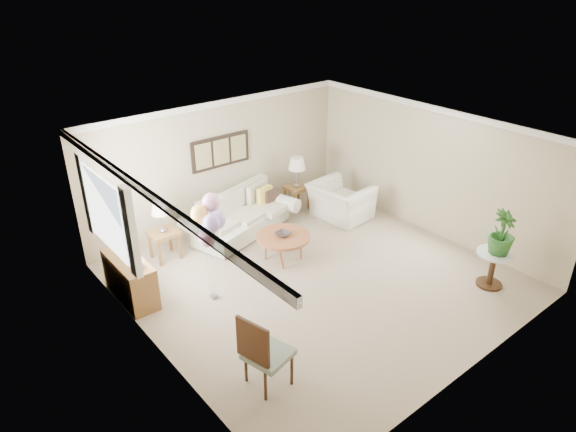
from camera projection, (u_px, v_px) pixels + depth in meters
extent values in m
plane|color=tan|center=(316.00, 278.00, 9.07)|extent=(6.00, 6.00, 0.00)
cube|color=#BBAC8D|center=(221.00, 163.00, 10.57)|extent=(6.00, 0.04, 2.60)
cube|color=#BBAC8D|center=(480.00, 294.00, 6.41)|extent=(6.00, 0.04, 2.60)
cube|color=#BBAC8D|center=(151.00, 275.00, 6.80)|extent=(0.04, 6.00, 2.60)
cube|color=#BBAC8D|center=(430.00, 170.00, 10.19)|extent=(0.04, 6.00, 2.60)
cube|color=white|center=(321.00, 137.00, 7.91)|extent=(6.00, 6.00, 0.02)
cube|color=white|center=(218.00, 103.00, 9.99)|extent=(6.00, 0.06, 0.12)
cube|color=white|center=(141.00, 189.00, 6.26)|extent=(0.06, 6.00, 0.12)
cube|color=white|center=(437.00, 109.00, 9.61)|extent=(0.06, 6.00, 0.12)
cube|color=white|center=(105.00, 213.00, 7.69)|extent=(0.04, 1.40, 1.20)
cube|color=white|center=(131.00, 233.00, 7.12)|extent=(0.10, 0.22, 1.40)
cube|color=white|center=(87.00, 194.00, 8.30)|extent=(0.10, 0.22, 1.40)
cube|color=black|center=(221.00, 151.00, 10.44)|extent=(1.35, 0.04, 0.65)
cube|color=#8C8C59|center=(203.00, 156.00, 10.18)|extent=(0.36, 0.02, 0.52)
cube|color=#8C8C59|center=(221.00, 152.00, 10.42)|extent=(0.36, 0.02, 0.52)
cube|color=#8C8C59|center=(238.00, 148.00, 10.66)|extent=(0.36, 0.02, 0.52)
cube|color=white|center=(242.00, 224.00, 10.46)|extent=(2.26, 1.40, 0.35)
cube|color=white|center=(233.00, 202.00, 10.51)|extent=(2.09, 0.78, 0.53)
cylinder|color=white|center=(198.00, 229.00, 9.79)|extent=(0.53, 0.91, 0.31)
cylinder|color=white|center=(281.00, 201.00, 10.93)|extent=(0.53, 0.91, 0.31)
cube|color=beige|center=(217.00, 225.00, 9.99)|extent=(0.74, 0.82, 0.12)
cube|color=beige|center=(243.00, 216.00, 10.33)|extent=(0.74, 0.82, 0.12)
cube|color=beige|center=(267.00, 208.00, 10.67)|extent=(0.74, 0.82, 0.12)
cube|color=#81A1BC|center=(206.00, 214.00, 9.93)|extent=(0.36, 0.12, 0.36)
cube|color=#EBD051|center=(265.00, 195.00, 10.73)|extent=(0.36, 0.12, 0.36)
cube|color=#37261E|center=(272.00, 197.00, 10.79)|extent=(0.33, 0.10, 0.33)
cube|color=white|center=(242.00, 233.00, 10.55)|extent=(1.92, 0.77, 0.04)
cube|color=brown|center=(164.00, 233.00, 9.46)|extent=(0.52, 0.47, 0.08)
cube|color=brown|center=(160.00, 254.00, 9.34)|extent=(0.05, 0.05, 0.49)
cube|color=brown|center=(180.00, 247.00, 9.57)|extent=(0.05, 0.05, 0.49)
cube|color=brown|center=(150.00, 246.00, 9.60)|extent=(0.05, 0.05, 0.49)
cube|color=brown|center=(170.00, 239.00, 9.83)|extent=(0.05, 0.05, 0.49)
cube|color=brown|center=(297.00, 188.00, 11.42)|extent=(0.49, 0.45, 0.07)
cube|color=brown|center=(295.00, 204.00, 11.30)|extent=(0.04, 0.04, 0.47)
cube|color=brown|center=(309.00, 199.00, 11.52)|extent=(0.04, 0.04, 0.47)
cube|color=brown|center=(285.00, 198.00, 11.55)|extent=(0.04, 0.04, 0.47)
cube|color=brown|center=(298.00, 194.00, 11.77)|extent=(0.04, 0.04, 0.47)
cylinder|color=gray|center=(163.00, 230.00, 9.43)|extent=(0.14, 0.14, 0.06)
cylinder|color=gray|center=(162.00, 221.00, 9.34)|extent=(0.04, 0.04, 0.31)
cone|color=silver|center=(160.00, 207.00, 9.22)|extent=(0.35, 0.35, 0.25)
cylinder|color=gray|center=(297.00, 185.00, 11.38)|extent=(0.16, 0.16, 0.07)
cylinder|color=gray|center=(297.00, 176.00, 11.29)|extent=(0.04, 0.04, 0.33)
cone|color=silver|center=(297.00, 163.00, 11.16)|extent=(0.38, 0.38, 0.27)
cylinder|color=#9C5F3D|center=(283.00, 237.00, 9.44)|extent=(1.00, 1.00, 0.06)
cylinder|color=#9C5F3D|center=(285.00, 240.00, 9.85)|extent=(0.04, 0.04, 0.45)
cylinder|color=#9C5F3D|center=(265.00, 248.00, 9.58)|extent=(0.04, 0.04, 0.45)
cylinder|color=#9C5F3D|center=(281.00, 258.00, 9.26)|extent=(0.04, 0.04, 0.45)
cylinder|color=#9C5F3D|center=(301.00, 250.00, 9.52)|extent=(0.04, 0.04, 0.45)
imported|color=#2F2725|center=(283.00, 234.00, 9.41)|extent=(0.33, 0.33, 0.07)
imported|color=white|center=(341.00, 201.00, 11.04)|extent=(1.13, 1.27, 0.78)
cylinder|color=silver|center=(495.00, 253.00, 8.61)|extent=(0.60, 0.60, 0.04)
cylinder|color=#3A1D0E|center=(492.00, 270.00, 8.75)|extent=(0.10, 0.10, 0.60)
cylinder|color=#3A1D0E|center=(489.00, 284.00, 8.89)|extent=(0.44, 0.44, 0.01)
imported|color=#1A4A1A|center=(502.00, 233.00, 8.41)|extent=(0.45, 0.45, 0.77)
cube|color=gray|center=(268.00, 354.00, 6.63)|extent=(0.65, 0.65, 0.08)
cylinder|color=#3A1D0E|center=(266.00, 386.00, 6.47)|extent=(0.04, 0.04, 0.45)
cylinder|color=#3A1D0E|center=(292.00, 371.00, 6.72)|extent=(0.04, 0.04, 0.45)
cylinder|color=#3A1D0E|center=(246.00, 368.00, 6.77)|extent=(0.04, 0.04, 0.45)
cylinder|color=#3A1D0E|center=(272.00, 354.00, 7.01)|extent=(0.04, 0.04, 0.45)
cube|color=#3A1D0E|center=(253.00, 342.00, 6.35)|extent=(0.16, 0.51, 0.59)
cube|color=brown|center=(130.00, 279.00, 8.39)|extent=(0.45, 1.20, 0.74)
cube|color=#3A1D0E|center=(138.00, 287.00, 8.18)|extent=(0.46, 0.02, 0.70)
cube|color=#3A1D0E|center=(123.00, 271.00, 8.60)|extent=(0.46, 0.02, 0.70)
imported|color=silver|center=(137.00, 263.00, 7.94)|extent=(0.21, 0.21, 0.20)
imported|color=beige|center=(121.00, 248.00, 8.36)|extent=(0.24, 0.24, 0.20)
cube|color=gray|center=(214.00, 296.00, 8.53)|extent=(0.10, 0.10, 0.08)
ellipsoid|color=#E697C4|center=(207.00, 238.00, 7.86)|extent=(0.27, 0.27, 0.31)
cylinder|color=silver|center=(211.00, 271.00, 8.22)|extent=(0.01, 0.01, 1.00)
ellipsoid|color=#A78ADE|center=(217.00, 220.00, 7.92)|extent=(0.27, 0.27, 0.31)
cylinder|color=silver|center=(215.00, 262.00, 8.25)|extent=(0.01, 0.01, 1.21)
ellipsoid|color=#FFC852|center=(199.00, 214.00, 7.88)|extent=(0.27, 0.27, 0.31)
cylinder|color=silver|center=(207.00, 260.00, 8.23)|extent=(0.01, 0.01, 1.31)
ellipsoid|color=#E697C4|center=(211.00, 202.00, 7.96)|extent=(0.27, 0.27, 0.31)
cylinder|color=silver|center=(213.00, 254.00, 8.27)|extent=(0.01, 0.01, 1.44)
ellipsoid|color=#A78ADE|center=(212.00, 224.00, 7.76)|extent=(0.27, 0.27, 0.31)
cylinder|color=silver|center=(213.00, 265.00, 8.17)|extent=(0.01, 0.01, 1.24)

